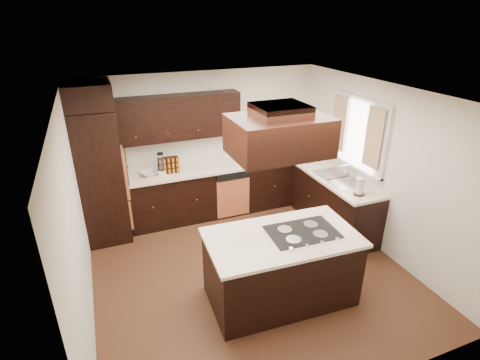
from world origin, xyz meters
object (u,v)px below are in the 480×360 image
at_px(island, 281,269).
at_px(spice_rack, 168,165).
at_px(range_hood, 279,136).
at_px(oven_column, 101,176).

relative_size(island, spice_rack, 5.23).
xyz_separation_m(island, range_hood, (-0.06, 0.09, 1.72)).
height_order(range_hood, spice_rack, range_hood).
height_order(oven_column, range_hood, range_hood).
relative_size(island, range_hood, 1.69).
height_order(island, spice_rack, spice_rack).
xyz_separation_m(island, spice_rack, (-0.87, 2.41, 0.62)).
bearing_deg(spice_rack, oven_column, -174.59).
bearing_deg(spice_rack, range_hood, -68.99).
bearing_deg(island, spice_rack, 112.54).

